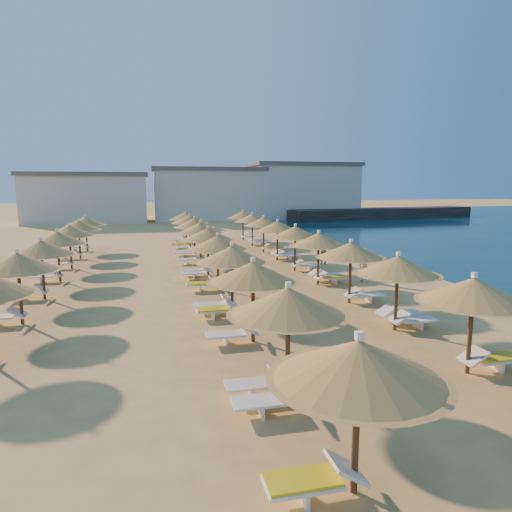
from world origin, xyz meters
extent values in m
plane|color=#DDB461|center=(0.00, 0.00, 0.00)|extent=(220.00, 220.00, 0.00)
cube|color=black|center=(28.63, 42.04, 0.75)|extent=(30.25, 8.91, 1.50)
cube|color=silver|center=(-12.87, 44.47, 3.00)|extent=(15.00, 8.00, 6.00)
cube|color=#59514C|center=(-12.87, 44.47, 6.25)|extent=(15.60, 8.48, 0.50)
cube|color=silver|center=(3.21, 46.21, 3.40)|extent=(15.00, 8.00, 6.80)
cube|color=#59514C|center=(3.21, 46.21, 7.05)|extent=(15.60, 8.48, 0.50)
cube|color=silver|center=(17.52, 46.27, 3.80)|extent=(15.00, 8.00, 7.60)
cube|color=#59514C|center=(17.52, 46.27, 7.85)|extent=(15.60, 8.48, 0.50)
cylinder|color=brown|center=(3.09, -8.99, 1.12)|extent=(0.12, 0.12, 2.23)
cone|color=#AA7531|center=(3.09, -8.99, 2.31)|extent=(2.76, 2.76, 0.65)
cone|color=#AA7531|center=(3.09, -8.99, 2.04)|extent=(2.98, 2.98, 0.12)
cube|color=white|center=(3.09, -8.99, 2.70)|extent=(0.12, 0.12, 0.14)
cylinder|color=brown|center=(3.09, -5.24, 1.12)|extent=(0.12, 0.12, 2.23)
cone|color=#AA7531|center=(3.09, -5.24, 2.31)|extent=(2.76, 2.76, 0.65)
cone|color=#AA7531|center=(3.09, -5.24, 2.04)|extent=(2.98, 2.98, 0.12)
cube|color=white|center=(3.09, -5.24, 2.70)|extent=(0.12, 0.12, 0.14)
cylinder|color=brown|center=(3.09, -1.49, 1.12)|extent=(0.12, 0.12, 2.23)
cone|color=#AA7531|center=(3.09, -1.49, 2.31)|extent=(2.76, 2.76, 0.65)
cone|color=#AA7531|center=(3.09, -1.49, 2.04)|extent=(2.98, 2.98, 0.12)
cube|color=white|center=(3.09, -1.49, 2.70)|extent=(0.12, 0.12, 0.14)
cylinder|color=brown|center=(3.09, 2.27, 1.12)|extent=(0.12, 0.12, 2.23)
cone|color=#AA7531|center=(3.09, 2.27, 2.31)|extent=(2.76, 2.76, 0.65)
cone|color=#AA7531|center=(3.09, 2.27, 2.04)|extent=(2.98, 2.98, 0.12)
cube|color=white|center=(3.09, 2.27, 2.70)|extent=(0.12, 0.12, 0.14)
cylinder|color=brown|center=(3.09, 6.02, 1.12)|extent=(0.12, 0.12, 2.23)
cone|color=#AA7531|center=(3.09, 6.02, 2.31)|extent=(2.76, 2.76, 0.65)
cone|color=#AA7531|center=(3.09, 6.02, 2.04)|extent=(2.98, 2.98, 0.12)
cube|color=white|center=(3.09, 6.02, 2.70)|extent=(0.12, 0.12, 0.14)
cylinder|color=brown|center=(3.09, 9.77, 1.12)|extent=(0.12, 0.12, 2.23)
cone|color=#AA7531|center=(3.09, 9.77, 2.31)|extent=(2.76, 2.76, 0.65)
cone|color=#AA7531|center=(3.09, 9.77, 2.04)|extent=(2.98, 2.98, 0.12)
cube|color=white|center=(3.09, 9.77, 2.70)|extent=(0.12, 0.12, 0.14)
cylinder|color=brown|center=(3.09, 13.52, 1.12)|extent=(0.12, 0.12, 2.23)
cone|color=#AA7531|center=(3.09, 13.52, 2.31)|extent=(2.76, 2.76, 0.65)
cone|color=#AA7531|center=(3.09, 13.52, 2.04)|extent=(2.98, 2.98, 0.12)
cube|color=white|center=(3.09, 13.52, 2.70)|extent=(0.12, 0.12, 0.14)
cylinder|color=brown|center=(3.09, 17.28, 1.12)|extent=(0.12, 0.12, 2.23)
cone|color=#AA7531|center=(3.09, 17.28, 2.31)|extent=(2.76, 2.76, 0.65)
cone|color=#AA7531|center=(3.09, 17.28, 2.04)|extent=(2.98, 2.98, 0.12)
cube|color=white|center=(3.09, 17.28, 2.70)|extent=(0.12, 0.12, 0.14)
cylinder|color=brown|center=(3.09, 21.03, 1.12)|extent=(0.12, 0.12, 2.23)
cone|color=#AA7531|center=(3.09, 21.03, 2.31)|extent=(2.76, 2.76, 0.65)
cone|color=#AA7531|center=(3.09, 21.03, 2.04)|extent=(2.98, 2.98, 0.12)
cube|color=white|center=(3.09, 21.03, 2.70)|extent=(0.12, 0.12, 0.14)
cylinder|color=brown|center=(-2.01, -12.74, 1.12)|extent=(0.12, 0.12, 2.23)
cone|color=#AA7531|center=(-2.01, -12.74, 2.31)|extent=(2.76, 2.76, 0.65)
cone|color=#AA7531|center=(-2.01, -12.74, 2.04)|extent=(2.98, 2.98, 0.12)
cube|color=white|center=(-2.01, -12.74, 2.70)|extent=(0.12, 0.12, 0.14)
cylinder|color=brown|center=(-2.01, -8.99, 1.12)|extent=(0.12, 0.12, 2.23)
cone|color=#AA7531|center=(-2.01, -8.99, 2.31)|extent=(2.76, 2.76, 0.65)
cone|color=#AA7531|center=(-2.01, -8.99, 2.04)|extent=(2.98, 2.98, 0.12)
cube|color=white|center=(-2.01, -8.99, 2.70)|extent=(0.12, 0.12, 0.14)
cylinder|color=brown|center=(-2.01, -5.24, 1.12)|extent=(0.12, 0.12, 2.23)
cone|color=#AA7531|center=(-2.01, -5.24, 2.31)|extent=(2.76, 2.76, 0.65)
cone|color=#AA7531|center=(-2.01, -5.24, 2.04)|extent=(2.98, 2.98, 0.12)
cube|color=white|center=(-2.01, -5.24, 2.70)|extent=(0.12, 0.12, 0.14)
cylinder|color=brown|center=(-2.01, -1.49, 1.12)|extent=(0.12, 0.12, 2.23)
cone|color=#AA7531|center=(-2.01, -1.49, 2.31)|extent=(2.76, 2.76, 0.65)
cone|color=#AA7531|center=(-2.01, -1.49, 2.04)|extent=(2.98, 2.98, 0.12)
cube|color=white|center=(-2.01, -1.49, 2.70)|extent=(0.12, 0.12, 0.14)
cylinder|color=brown|center=(-2.01, 2.27, 1.12)|extent=(0.12, 0.12, 2.23)
cone|color=#AA7531|center=(-2.01, 2.27, 2.31)|extent=(2.76, 2.76, 0.65)
cone|color=#AA7531|center=(-2.01, 2.27, 2.04)|extent=(2.98, 2.98, 0.12)
cube|color=white|center=(-2.01, 2.27, 2.70)|extent=(0.12, 0.12, 0.14)
cylinder|color=brown|center=(-2.01, 6.02, 1.12)|extent=(0.12, 0.12, 2.23)
cone|color=#AA7531|center=(-2.01, 6.02, 2.31)|extent=(2.76, 2.76, 0.65)
cone|color=#AA7531|center=(-2.01, 6.02, 2.04)|extent=(2.98, 2.98, 0.12)
cube|color=white|center=(-2.01, 6.02, 2.70)|extent=(0.12, 0.12, 0.14)
cylinder|color=brown|center=(-2.01, 9.77, 1.12)|extent=(0.12, 0.12, 2.23)
cone|color=#AA7531|center=(-2.01, 9.77, 2.31)|extent=(2.76, 2.76, 0.65)
cone|color=#AA7531|center=(-2.01, 9.77, 2.04)|extent=(2.98, 2.98, 0.12)
cube|color=white|center=(-2.01, 9.77, 2.70)|extent=(0.12, 0.12, 0.14)
cylinder|color=brown|center=(-2.01, 13.52, 1.12)|extent=(0.12, 0.12, 2.23)
cone|color=#AA7531|center=(-2.01, 13.52, 2.31)|extent=(2.76, 2.76, 0.65)
cone|color=#AA7531|center=(-2.01, 13.52, 2.04)|extent=(2.98, 2.98, 0.12)
cube|color=white|center=(-2.01, 13.52, 2.70)|extent=(0.12, 0.12, 0.14)
cylinder|color=brown|center=(-2.01, 17.28, 1.12)|extent=(0.12, 0.12, 2.23)
cone|color=#AA7531|center=(-2.01, 17.28, 2.31)|extent=(2.76, 2.76, 0.65)
cone|color=#AA7531|center=(-2.01, 17.28, 2.04)|extent=(2.98, 2.98, 0.12)
cube|color=white|center=(-2.01, 17.28, 2.70)|extent=(0.12, 0.12, 0.14)
cylinder|color=brown|center=(-2.01, 21.03, 1.12)|extent=(0.12, 0.12, 2.23)
cone|color=#AA7531|center=(-2.01, 21.03, 2.31)|extent=(2.76, 2.76, 0.65)
cone|color=#AA7531|center=(-2.01, 21.03, 2.04)|extent=(2.98, 2.98, 0.12)
cube|color=white|center=(-2.01, 21.03, 2.70)|extent=(0.12, 0.12, 0.14)
cylinder|color=brown|center=(-9.79, -1.49, 1.12)|extent=(0.12, 0.12, 2.23)
cone|color=#AA7531|center=(-9.79, -1.49, 2.31)|extent=(2.76, 2.76, 0.65)
cone|color=#AA7531|center=(-9.79, -1.49, 2.04)|extent=(2.98, 2.98, 0.12)
cube|color=white|center=(-9.79, -1.49, 2.70)|extent=(0.12, 0.12, 0.14)
cylinder|color=brown|center=(-9.79, 2.27, 1.12)|extent=(0.12, 0.12, 2.23)
cone|color=#AA7531|center=(-9.79, 2.27, 2.31)|extent=(2.76, 2.76, 0.65)
cone|color=#AA7531|center=(-9.79, 2.27, 2.04)|extent=(2.98, 2.98, 0.12)
cube|color=white|center=(-9.79, 2.27, 2.70)|extent=(0.12, 0.12, 0.14)
cylinder|color=brown|center=(-9.79, 6.02, 1.12)|extent=(0.12, 0.12, 2.23)
cone|color=#AA7531|center=(-9.79, 6.02, 2.31)|extent=(2.76, 2.76, 0.65)
cone|color=#AA7531|center=(-9.79, 6.02, 2.04)|extent=(2.98, 2.98, 0.12)
cube|color=white|center=(-9.79, 6.02, 2.70)|extent=(0.12, 0.12, 0.14)
cylinder|color=brown|center=(-9.79, 9.77, 1.12)|extent=(0.12, 0.12, 2.23)
cone|color=#AA7531|center=(-9.79, 9.77, 2.31)|extent=(2.76, 2.76, 0.65)
cone|color=#AA7531|center=(-9.79, 9.77, 2.04)|extent=(2.98, 2.98, 0.12)
cube|color=white|center=(-9.79, 9.77, 2.70)|extent=(0.12, 0.12, 0.14)
cylinder|color=brown|center=(-9.79, 13.52, 1.12)|extent=(0.12, 0.12, 2.23)
cone|color=#AA7531|center=(-9.79, 13.52, 2.31)|extent=(2.76, 2.76, 0.65)
cone|color=#AA7531|center=(-9.79, 13.52, 2.04)|extent=(2.98, 2.98, 0.12)
cube|color=white|center=(-9.79, 13.52, 2.70)|extent=(0.12, 0.12, 0.14)
cylinder|color=brown|center=(-9.79, 17.28, 1.12)|extent=(0.12, 0.12, 2.23)
cone|color=#AA7531|center=(-9.79, 17.28, 2.31)|extent=(2.76, 2.76, 0.65)
cone|color=#AA7531|center=(-9.79, 17.28, 2.04)|extent=(2.98, 2.98, 0.12)
cube|color=white|center=(-9.79, 17.28, 2.70)|extent=(0.12, 0.12, 0.14)
cube|color=white|center=(-2.91, -12.74, 0.32)|extent=(1.27, 0.65, 0.06)
cube|color=white|center=(-2.91, -12.74, 0.16)|extent=(0.06, 0.59, 0.32)
cube|color=white|center=(-2.16, -12.74, 0.46)|extent=(0.58, 0.65, 0.40)
cube|color=yellow|center=(-2.91, -12.74, 0.38)|extent=(1.22, 0.60, 0.05)
cube|color=white|center=(3.99, -8.99, 0.32)|extent=(1.27, 0.65, 0.06)
cube|color=white|center=(3.99, -8.99, 0.16)|extent=(0.06, 0.59, 0.32)
cube|color=white|center=(3.24, -8.99, 0.46)|extent=(0.58, 0.65, 0.40)
cube|color=yellow|center=(3.99, -8.99, 0.38)|extent=(1.22, 0.60, 0.05)
cube|color=white|center=(-2.91, -8.99, 0.32)|extent=(1.27, 0.65, 0.06)
cube|color=white|center=(-2.91, -8.99, 0.16)|extent=(0.06, 0.59, 0.32)
cube|color=white|center=(-2.16, -8.99, 0.46)|extent=(0.58, 0.65, 0.40)
cube|color=white|center=(-2.91, -9.89, 0.32)|extent=(1.27, 0.65, 0.06)
cube|color=white|center=(-2.91, -9.89, 0.16)|extent=(0.06, 0.59, 0.32)
cube|color=white|center=(-2.16, -9.89, 0.46)|extent=(0.58, 0.65, 0.40)
cube|color=white|center=(3.99, -5.24, 0.32)|extent=(1.27, 0.65, 0.06)
cube|color=white|center=(3.99, -5.24, 0.16)|extent=(0.06, 0.59, 0.32)
cube|color=white|center=(3.24, -5.24, 0.46)|extent=(0.58, 0.65, 0.40)
cube|color=white|center=(3.99, -4.34, 0.32)|extent=(1.27, 0.65, 0.06)
cube|color=white|center=(3.99, -4.34, 0.16)|extent=(0.06, 0.59, 0.32)
cube|color=white|center=(3.24, -4.34, 0.46)|extent=(0.58, 0.65, 0.40)
cube|color=white|center=(-2.91, -5.24, 0.32)|extent=(1.27, 0.65, 0.06)
cube|color=white|center=(-2.91, -5.24, 0.16)|extent=(0.06, 0.59, 0.32)
cube|color=white|center=(-2.16, -5.24, 0.46)|extent=(0.58, 0.65, 0.40)
cube|color=white|center=(3.99, -1.49, 0.32)|extent=(1.27, 0.65, 0.06)
cube|color=white|center=(3.99, -1.49, 0.16)|extent=(0.06, 0.59, 0.32)
cube|color=white|center=(3.24, -1.49, 0.46)|extent=(0.58, 0.65, 0.40)
cube|color=white|center=(-2.91, -1.49, 0.32)|extent=(1.27, 0.65, 0.06)
cube|color=white|center=(-2.91, -1.49, 0.16)|extent=(0.06, 0.59, 0.32)
cube|color=white|center=(-2.16, -1.49, 0.46)|extent=(0.58, 0.65, 0.40)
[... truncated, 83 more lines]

